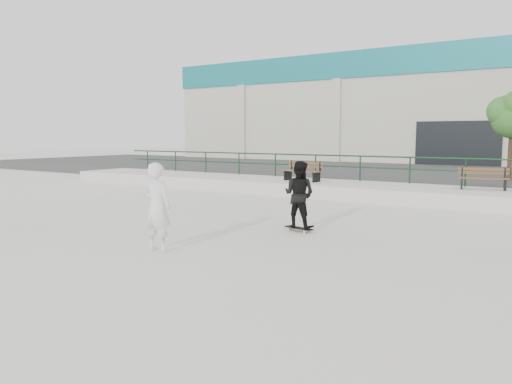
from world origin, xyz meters
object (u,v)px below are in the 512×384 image
Objects in this scene: bench_left at (303,171)px; seated_skater at (157,207)px; bench_right at (483,179)px; skateboard at (299,228)px; standing_skater at (299,194)px.

bench_left is 0.98× the size of seated_skater.
bench_right is 8.32m from skateboard.
bench_right is at bearing -111.37° from standing_skater.
bench_right is 8.29m from standing_skater.
skateboard is at bearing -54.10° from bench_left.
seated_skater reaches higher than bench_right.
standing_skater is at bearing -54.10° from bench_left.
skateboard is (3.72, -7.16, -0.82)m from bench_left.
standing_skater is at bearing -115.88° from seated_skater.
seated_skater is at bearing -99.50° from skateboard.
bench_right is at bearing 82.41° from skateboard.
bench_right is 2.08× the size of skateboard.
skateboard is at bearing -0.92° from standing_skater.
seated_skater reaches higher than standing_skater.
standing_skater reaches higher than bench_right.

